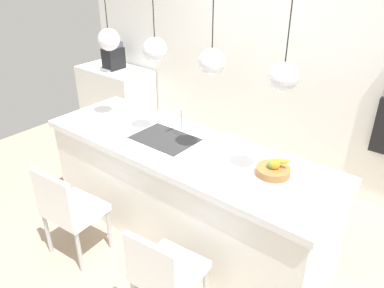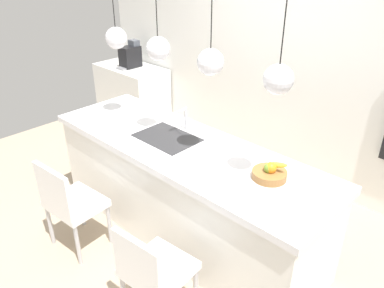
% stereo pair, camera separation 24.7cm
% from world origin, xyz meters
% --- Properties ---
extents(floor, '(6.60, 6.60, 0.00)m').
position_xyz_m(floor, '(0.00, 0.00, 0.00)').
color(floor, tan).
rests_on(floor, ground).
extents(back_wall, '(6.00, 0.10, 2.60)m').
position_xyz_m(back_wall, '(0.00, 1.65, 1.30)').
color(back_wall, white).
rests_on(back_wall, ground).
extents(kitchen_island, '(2.75, 0.88, 0.94)m').
position_xyz_m(kitchen_island, '(0.00, 0.00, 0.47)').
color(kitchen_island, white).
rests_on(kitchen_island, ground).
extents(sink_basin, '(0.56, 0.40, 0.02)m').
position_xyz_m(sink_basin, '(-0.21, 0.00, 0.94)').
color(sink_basin, '#2D2D30').
rests_on(sink_basin, kitchen_island).
extents(faucet, '(0.02, 0.17, 0.22)m').
position_xyz_m(faucet, '(-0.21, 0.21, 1.08)').
color(faucet, silver).
rests_on(faucet, kitchen_island).
extents(fruit_bowl, '(0.26, 0.26, 0.16)m').
position_xyz_m(fruit_bowl, '(0.83, 0.08, 0.99)').
color(fruit_bowl, '#9E6B38').
rests_on(fruit_bowl, kitchen_island).
extents(side_counter, '(1.10, 0.60, 0.88)m').
position_xyz_m(side_counter, '(-2.40, 1.28, 0.44)').
color(side_counter, white).
rests_on(side_counter, ground).
extents(coffee_machine, '(0.20, 0.35, 0.38)m').
position_xyz_m(coffee_machine, '(-2.38, 1.28, 1.04)').
color(coffee_machine, black).
rests_on(coffee_machine, side_counter).
extents(chair_near, '(0.51, 0.45, 0.89)m').
position_xyz_m(chair_near, '(-0.56, -0.85, 0.51)').
color(chair_near, white).
rests_on(chair_near, ground).
extents(chair_middle, '(0.47, 0.48, 0.85)m').
position_xyz_m(chair_middle, '(0.54, -0.85, 0.49)').
color(chair_middle, white).
rests_on(chair_middle, ground).
extents(pendant_light_left, '(0.20, 0.20, 0.80)m').
position_xyz_m(pendant_light_left, '(-0.86, 0.00, 1.73)').
color(pendant_light_left, silver).
extents(pendant_light_center_left, '(0.20, 0.20, 0.80)m').
position_xyz_m(pendant_light_center_left, '(-0.29, 0.00, 1.73)').
color(pendant_light_center_left, silver).
extents(pendant_light_center_right, '(0.20, 0.20, 0.80)m').
position_xyz_m(pendant_light_center_right, '(0.29, 0.00, 1.73)').
color(pendant_light_center_right, silver).
extents(pendant_light_right, '(0.20, 0.20, 0.80)m').
position_xyz_m(pendant_light_right, '(0.86, 0.00, 1.73)').
color(pendant_light_right, silver).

